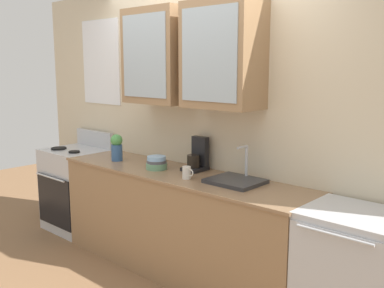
# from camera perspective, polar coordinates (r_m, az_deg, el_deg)

# --- Properties ---
(ground_plane) EXTENTS (10.00, 10.00, 0.00)m
(ground_plane) POSITION_cam_1_polar(r_m,az_deg,el_deg) (4.09, -1.73, -16.02)
(ground_plane) COLOR brown
(back_wall_unit) EXTENTS (4.77, 0.45, 2.55)m
(back_wall_unit) POSITION_cam_1_polar(r_m,az_deg,el_deg) (3.92, 1.17, 4.47)
(back_wall_unit) COLOR beige
(back_wall_unit) RESTS_ON ground_plane
(counter) EXTENTS (2.50, 0.61, 0.90)m
(counter) POSITION_cam_1_polar(r_m,az_deg,el_deg) (3.91, -1.76, -10.09)
(counter) COLOR #93704C
(counter) RESTS_ON ground_plane
(stove_range) EXTENTS (0.66, 0.61, 1.08)m
(stove_range) POSITION_cam_1_polar(r_m,az_deg,el_deg) (5.07, -14.65, -5.61)
(stove_range) COLOR silver
(stove_range) RESTS_ON ground_plane
(sink_faucet) EXTENTS (0.40, 0.35, 0.28)m
(sink_faucet) POSITION_cam_1_polar(r_m,az_deg,el_deg) (3.46, 5.66, -4.66)
(sink_faucet) COLOR #2D2D30
(sink_faucet) RESTS_ON counter
(bowl_stack) EXTENTS (0.19, 0.19, 0.12)m
(bowl_stack) POSITION_cam_1_polar(r_m,az_deg,el_deg) (3.91, -4.60, -2.45)
(bowl_stack) COLOR #669972
(bowl_stack) RESTS_ON counter
(vase) EXTENTS (0.11, 0.11, 0.26)m
(vase) POSITION_cam_1_polar(r_m,az_deg,el_deg) (4.29, -9.68, -0.38)
(vase) COLOR #33598C
(vase) RESTS_ON counter
(cup_near_sink) EXTENTS (0.11, 0.07, 0.10)m
(cup_near_sink) POSITION_cam_1_polar(r_m,az_deg,el_deg) (3.56, -0.67, -3.71)
(cup_near_sink) COLOR silver
(cup_near_sink) RESTS_ON counter
(dishwasher) EXTENTS (0.62, 0.60, 0.90)m
(dishwasher) POSITION_cam_1_polar(r_m,az_deg,el_deg) (3.13, 19.82, -16.09)
(dishwasher) COLOR silver
(dishwasher) RESTS_ON ground_plane
(coffee_maker) EXTENTS (0.17, 0.20, 0.29)m
(coffee_maker) POSITION_cam_1_polar(r_m,az_deg,el_deg) (3.85, 0.67, -1.79)
(coffee_maker) COLOR black
(coffee_maker) RESTS_ON counter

